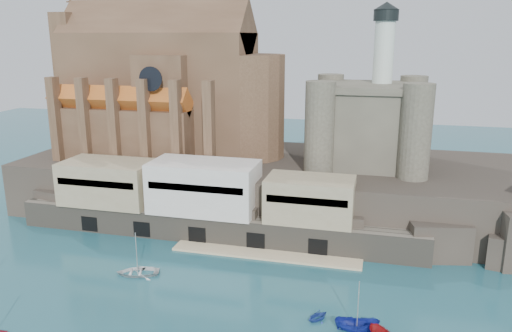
{
  "coord_description": "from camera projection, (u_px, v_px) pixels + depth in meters",
  "views": [
    {
      "loc": [
        18.4,
        -52.47,
        33.45
      ],
      "look_at": [
        -3.13,
        32.0,
        10.63
      ],
      "focal_mm": 35.0,
      "sensor_mm": 36.0,
      "label": 1
    }
  ],
  "objects": [
    {
      "name": "boat_2",
      "position": [
        357.0,
        331.0,
        58.28
      ],
      "size": [
        2.17,
        2.12,
        5.21
      ],
      "primitive_type": "imported",
      "rotation": [
        0.0,
        0.0,
        1.66
      ],
      "color": "navy",
      "rests_on": "ground"
    },
    {
      "name": "church",
      "position": [
        168.0,
        93.0,
        101.45
      ],
      "size": [
        47.0,
        25.93,
        30.51
      ],
      "color": "#4E3624",
      "rests_on": "promontory"
    },
    {
      "name": "castle_keep",
      "position": [
        369.0,
        120.0,
        92.09
      ],
      "size": [
        21.2,
        21.2,
        29.3
      ],
      "color": "#4E4A3D",
      "rests_on": "promontory"
    },
    {
      "name": "boat_6",
      "position": [
        138.0,
        274.0,
        72.25
      ],
      "size": [
        2.53,
        4.59,
        6.17
      ],
      "primitive_type": "imported",
      "rotation": [
        0.0,
        0.0,
        5.01
      ],
      "color": "silver",
      "rests_on": "ground"
    },
    {
      "name": "quay",
      "position": [
        203.0,
        202.0,
        84.59
      ],
      "size": [
        70.0,
        12.0,
        13.05
      ],
      "color": "#665E51",
      "rests_on": "ground"
    },
    {
      "name": "promontory",
      "position": [
        280.0,
        186.0,
        97.77
      ],
      "size": [
        100.0,
        36.0,
        10.0
      ],
      "color": "black",
      "rests_on": "ground"
    },
    {
      "name": "ground",
      "position": [
        217.0,
        313.0,
        62.06
      ],
      "size": [
        300.0,
        300.0,
        0.0
      ],
      "primitive_type": "plane",
      "color": "#1A4C58",
      "rests_on": "ground"
    },
    {
      "name": "boat_7",
      "position": [
        317.0,
        319.0,
        60.69
      ],
      "size": [
        3.04,
        2.88,
        3.03
      ],
      "primitive_type": "imported",
      "rotation": [
        0.0,
        0.0,
        5.61
      ],
      "color": "#233F9A",
      "rests_on": "ground"
    }
  ]
}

